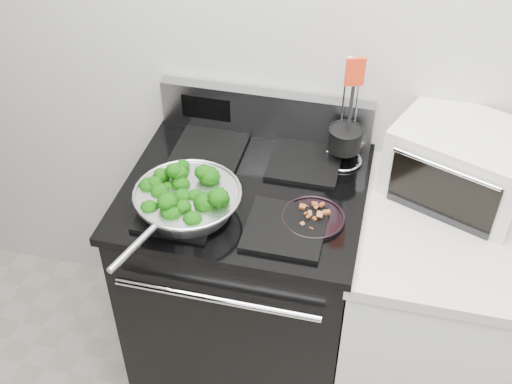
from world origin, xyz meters
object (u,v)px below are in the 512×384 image
(gas_range, at_px, (246,281))
(bacon_plate, at_px, (313,215))
(skillet, at_px, (187,200))
(utensil_holder, at_px, (345,145))
(toaster_oven, at_px, (463,163))

(gas_range, distance_m, bacon_plate, 0.55)
(skillet, relative_size, bacon_plate, 2.63)
(gas_range, relative_size, utensil_holder, 2.78)
(gas_range, distance_m, skillet, 0.56)
(gas_range, xyz_separation_m, skillet, (-0.14, -0.17, 0.52))
(skillet, bearing_deg, utensil_holder, 57.60)
(skillet, height_order, bacon_plate, skillet)
(bacon_plate, xyz_separation_m, utensil_holder, (0.05, 0.32, 0.05))
(bacon_plate, bearing_deg, utensil_holder, 80.75)
(toaster_oven, bearing_deg, bacon_plate, -125.39)
(bacon_plate, height_order, toaster_oven, toaster_oven)
(skillet, distance_m, utensil_holder, 0.58)
(bacon_plate, relative_size, utensil_holder, 0.49)
(utensil_holder, height_order, toaster_oven, utensil_holder)
(gas_range, distance_m, utensil_holder, 0.65)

